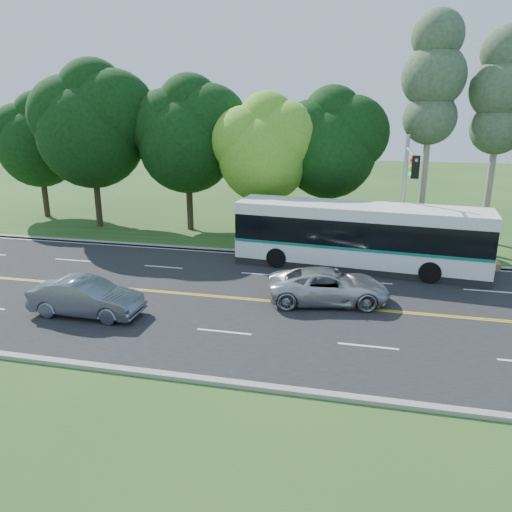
% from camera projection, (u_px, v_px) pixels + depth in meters
% --- Properties ---
extents(ground, '(120.00, 120.00, 0.00)m').
position_uv_depth(ground, '(256.00, 300.00, 22.64)').
color(ground, '#234C19').
rests_on(ground, ground).
extents(road, '(60.00, 14.00, 0.02)m').
position_uv_depth(road, '(256.00, 300.00, 22.64)').
color(road, black).
rests_on(road, ground).
extents(curb_north, '(60.00, 0.30, 0.15)m').
position_uv_depth(curb_north, '(283.00, 254.00, 29.28)').
color(curb_north, gray).
rests_on(curb_north, ground).
extents(curb_south, '(60.00, 0.30, 0.15)m').
position_uv_depth(curb_south, '(207.00, 380.00, 15.95)').
color(curb_south, gray).
rests_on(curb_south, ground).
extents(grass_verge, '(60.00, 4.00, 0.10)m').
position_uv_depth(grass_verge, '(288.00, 246.00, 31.01)').
color(grass_verge, '#234C19').
rests_on(grass_verge, ground).
extents(lane_markings, '(57.60, 13.82, 0.00)m').
position_uv_depth(lane_markings, '(254.00, 300.00, 22.65)').
color(lane_markings, gold).
rests_on(lane_markings, road).
extents(tree_row, '(44.70, 9.10, 13.84)m').
position_uv_depth(tree_row, '(221.00, 132.00, 33.05)').
color(tree_row, '#2F2114').
rests_on(tree_row, ground).
extents(bougainvillea_hedge, '(9.50, 2.25, 1.50)m').
position_uv_depth(bougainvillea_hedge, '(410.00, 246.00, 28.51)').
color(bougainvillea_hedge, '#A40D33').
rests_on(bougainvillea_hedge, ground).
extents(traffic_signal, '(0.42, 6.10, 7.00)m').
position_uv_depth(traffic_signal, '(407.00, 184.00, 24.93)').
color(traffic_signal, '#989BA0').
rests_on(traffic_signal, ground).
extents(transit_bus, '(13.32, 4.02, 3.43)m').
position_uv_depth(transit_bus, '(359.00, 237.00, 26.58)').
color(transit_bus, white).
rests_on(transit_bus, road).
extents(sedan, '(4.73, 1.69, 1.55)m').
position_uv_depth(sedan, '(86.00, 297.00, 20.83)').
color(sedan, slate).
rests_on(sedan, road).
extents(suv, '(5.72, 3.39, 1.49)m').
position_uv_depth(suv, '(329.00, 286.00, 22.21)').
color(suv, '#B9BBBE').
rests_on(suv, road).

